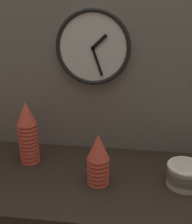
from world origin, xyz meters
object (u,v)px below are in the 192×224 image
at_px(cup_stack_left, 28,132).
at_px(cup_stack_center, 98,159).
at_px(bowl_stack_right, 185,174).
at_px(wall_clock, 93,48).

height_order(cup_stack_left, cup_stack_center, cup_stack_left).
xyz_separation_m(cup_stack_center, bowl_stack_right, (0.34, 0.03, -0.06)).
xyz_separation_m(cup_stack_left, bowl_stack_right, (0.68, -0.10, -0.09)).
bearing_deg(cup_stack_left, wall_clock, 28.55).
bearing_deg(cup_stack_left, cup_stack_center, -20.89).
bearing_deg(bowl_stack_right, wall_clock, 148.10).
relative_size(cup_stack_left, wall_clock, 0.86).
height_order(cup_stack_left, wall_clock, wall_clock).
height_order(cup_stack_left, bowl_stack_right, cup_stack_left).
relative_size(cup_stack_left, cup_stack_center, 1.34).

